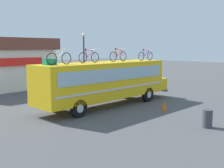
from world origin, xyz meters
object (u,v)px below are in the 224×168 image
at_px(rooftop_bicycle_3, 118,56).
at_px(street_lamp, 84,56).
at_px(luggage_bag_1, 50,62).
at_px(traffic_cone, 164,106).
at_px(rooftop_bicycle_2, 89,57).
at_px(rooftop_bicycle_1, 59,58).
at_px(bus, 106,80).
at_px(rooftop_bicycle_4, 146,56).
at_px(trash_bin, 207,119).

relative_size(rooftop_bicycle_3, street_lamp, 0.32).
distance_m(luggage_bag_1, rooftop_bicycle_3, 5.60).
height_order(rooftop_bicycle_3, traffic_cone, rooftop_bicycle_3).
height_order(luggage_bag_1, street_lamp, street_lamp).
distance_m(rooftop_bicycle_2, traffic_cone, 5.76).
bearing_deg(street_lamp, luggage_bag_1, -140.66).
distance_m(rooftop_bicycle_1, rooftop_bicycle_3, 5.10).
height_order(bus, street_lamp, street_lamp).
bearing_deg(rooftop_bicycle_4, traffic_cone, -124.12).
distance_m(rooftop_bicycle_2, trash_bin, 8.20).
relative_size(bus, trash_bin, 12.30).
relative_size(rooftop_bicycle_4, trash_bin, 1.91).
bearing_deg(rooftop_bicycle_2, bus, -12.97).
relative_size(rooftop_bicycle_1, trash_bin, 1.88).
distance_m(rooftop_bicycle_4, street_lamp, 7.30).
distance_m(rooftop_bicycle_1, rooftop_bicycle_4, 7.64).
xyz_separation_m(rooftop_bicycle_3, rooftop_bicycle_4, (2.53, -0.49, -0.02)).
relative_size(rooftop_bicycle_1, street_lamp, 0.32).
height_order(rooftop_bicycle_1, rooftop_bicycle_2, rooftop_bicycle_1).
bearing_deg(rooftop_bicycle_3, street_lamp, 69.23).
distance_m(rooftop_bicycle_3, rooftop_bicycle_4, 2.58).
height_order(bus, trash_bin, bus).
distance_m(bus, trash_bin, 7.39).
bearing_deg(street_lamp, trash_bin, -105.59).
xyz_separation_m(luggage_bag_1, traffic_cone, (5.97, -3.77, -2.90)).
distance_m(rooftop_bicycle_2, rooftop_bicycle_4, 5.13).
xyz_separation_m(rooftop_bicycle_3, street_lamp, (2.58, 6.81, -0.22)).
xyz_separation_m(bus, street_lamp, (3.85, 6.89, 1.41)).
bearing_deg(luggage_bag_1, rooftop_bicycle_4, -4.19).
relative_size(rooftop_bicycle_4, traffic_cone, 3.00).
bearing_deg(luggage_bag_1, street_lamp, 39.34).
bearing_deg(bus, rooftop_bicycle_2, 167.03).
xyz_separation_m(rooftop_bicycle_2, trash_bin, (1.19, -7.57, -2.93)).
height_order(luggage_bag_1, rooftop_bicycle_3, rooftop_bicycle_3).
distance_m(rooftop_bicycle_1, traffic_cone, 7.22).
relative_size(rooftop_bicycle_1, rooftop_bicycle_4, 0.98).
distance_m(rooftop_bicycle_2, rooftop_bicycle_3, 2.56).
bearing_deg(trash_bin, rooftop_bicycle_3, 79.46).
bearing_deg(bus, rooftop_bicycle_3, 3.72).
bearing_deg(rooftop_bicycle_2, street_lamp, 52.08).
height_order(trash_bin, street_lamp, street_lamp).
xyz_separation_m(rooftop_bicycle_1, rooftop_bicycle_2, (2.54, 0.34, -0.01)).
relative_size(rooftop_bicycle_2, rooftop_bicycle_3, 1.00).
height_order(rooftop_bicycle_2, rooftop_bicycle_4, rooftop_bicycle_2).
height_order(bus, rooftop_bicycle_2, rooftop_bicycle_2).
bearing_deg(luggage_bag_1, rooftop_bicycle_1, -24.50).
distance_m(trash_bin, street_lamp, 14.95).
distance_m(bus, traffic_cone, 4.21).
xyz_separation_m(rooftop_bicycle_3, traffic_cone, (0.38, -3.67, -3.10)).
relative_size(bus, rooftop_bicycle_2, 6.49).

